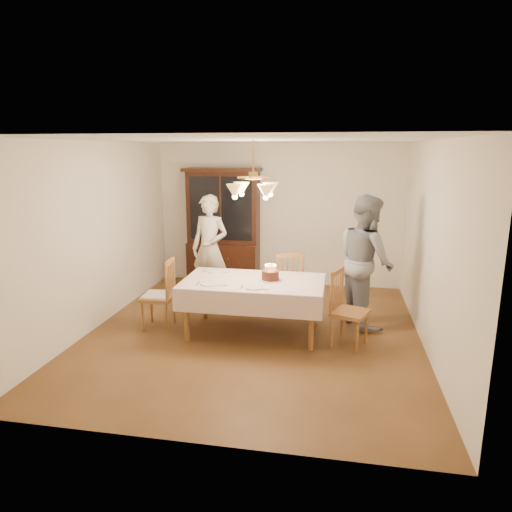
% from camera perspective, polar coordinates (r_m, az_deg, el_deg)
% --- Properties ---
extents(ground, '(5.00, 5.00, 0.00)m').
position_cam_1_polar(ground, '(6.43, -0.32, -9.56)').
color(ground, '#553318').
rests_on(ground, ground).
extents(room_shell, '(5.00, 5.00, 5.00)m').
position_cam_1_polar(room_shell, '(6.00, -0.34, 4.52)').
color(room_shell, white).
rests_on(room_shell, ground).
extents(dining_table, '(1.90, 1.10, 0.76)m').
position_cam_1_polar(dining_table, '(6.20, -0.33, -3.72)').
color(dining_table, brown).
rests_on(dining_table, ground).
extents(china_hutch, '(1.38, 0.54, 2.16)m').
position_cam_1_polar(china_hutch, '(8.47, -4.09, 3.33)').
color(china_hutch, black).
rests_on(china_hutch, ground).
extents(chair_far_side, '(0.50, 0.48, 1.00)m').
position_cam_1_polar(chair_far_side, '(7.00, 4.16, -3.81)').
color(chair_far_side, brown).
rests_on(chair_far_side, ground).
extents(chair_left_end, '(0.45, 0.47, 1.00)m').
position_cam_1_polar(chair_left_end, '(6.60, -12.09, -5.04)').
color(chair_left_end, brown).
rests_on(chair_left_end, ground).
extents(chair_right_end, '(0.55, 0.56, 1.00)m').
position_cam_1_polar(chair_right_end, '(5.99, 11.54, -7.02)').
color(chair_right_end, brown).
rests_on(chair_right_end, ground).
extents(elderly_woman, '(0.73, 0.57, 1.77)m').
position_cam_1_polar(elderly_woman, '(7.58, -5.79, 0.94)').
color(elderly_woman, beige).
rests_on(elderly_woman, ground).
extents(adult_in_grey, '(1.01, 1.12, 1.88)m').
position_cam_1_polar(adult_in_grey, '(6.66, 13.55, -0.58)').
color(adult_in_grey, slate).
rests_on(adult_in_grey, ground).
extents(birthday_cake, '(0.30, 0.30, 0.22)m').
position_cam_1_polar(birthday_cake, '(6.15, 1.81, -2.48)').
color(birthday_cake, white).
rests_on(birthday_cake, dining_table).
extents(place_setting_near_left, '(0.42, 0.27, 0.02)m').
position_cam_1_polar(place_setting_near_left, '(6.02, -5.56, -3.46)').
color(place_setting_near_left, white).
rests_on(place_setting_near_left, dining_table).
extents(place_setting_near_right, '(0.38, 0.24, 0.02)m').
position_cam_1_polar(place_setting_near_right, '(5.84, -0.12, -3.94)').
color(place_setting_near_right, white).
rests_on(place_setting_near_right, dining_table).
extents(place_setting_far_left, '(0.38, 0.23, 0.02)m').
position_cam_1_polar(place_setting_far_left, '(6.64, -5.08, -1.88)').
color(place_setting_far_left, white).
rests_on(place_setting_far_left, dining_table).
extents(chandelier, '(0.62, 0.62, 0.73)m').
position_cam_1_polar(chandelier, '(5.95, -0.35, 8.29)').
color(chandelier, '#BF8C3F').
rests_on(chandelier, ground).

